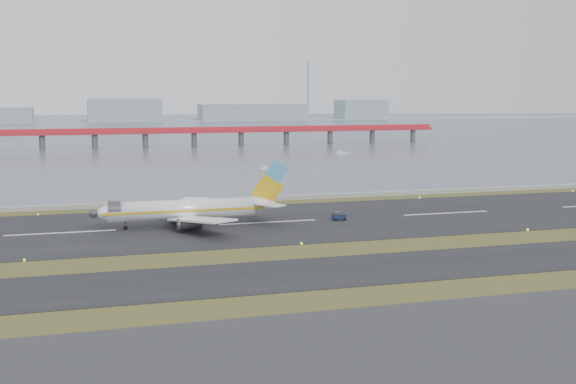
{
  "coord_description": "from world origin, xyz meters",
  "views": [
    {
      "loc": [
        -36.6,
        -108.7,
        25.61
      ],
      "look_at": [
        1.84,
        22.0,
        7.24
      ],
      "focal_mm": 45.0,
      "sensor_mm": 36.0,
      "label": 1
    }
  ],
  "objects": [
    {
      "name": "red_pier",
      "position": [
        20.0,
        250.0,
        7.28
      ],
      "size": [
        260.0,
        5.0,
        10.2
      ],
      "color": "red",
      "rests_on": "ground"
    },
    {
      "name": "apron_strip",
      "position": [
        0.0,
        -55.0,
        0.05
      ],
      "size": [
        1000.0,
        50.0,
        0.1
      ],
      "primitive_type": "cube",
      "color": "#313134",
      "rests_on": "ground"
    },
    {
      "name": "far_shoreline",
      "position": [
        13.62,
        620.0,
        6.07
      ],
      "size": [
        1400.0,
        80.0,
        60.5
      ],
      "color": "#8FA0A9",
      "rests_on": "ground"
    },
    {
      "name": "pushback_tug",
      "position": [
        14.63,
        28.49,
        0.87
      ],
      "size": [
        2.9,
        1.84,
        1.79
      ],
      "rotation": [
        0.0,
        0.0,
        -0.07
      ],
      "color": "#141D37",
      "rests_on": "ground"
    },
    {
      "name": "bay_water",
      "position": [
        0.0,
        460.0,
        0.0
      ],
      "size": [
        1400.0,
        800.0,
        1.3
      ],
      "primitive_type": "cube",
      "color": "#465364",
      "rests_on": "ground"
    },
    {
      "name": "runway_strip",
      "position": [
        0.0,
        30.0,
        0.05
      ],
      "size": [
        1000.0,
        45.0,
        0.1
      ],
      "primitive_type": "cube",
      "color": "black",
      "rests_on": "ground"
    },
    {
      "name": "taxiway_strip",
      "position": [
        0.0,
        -12.0,
        0.05
      ],
      "size": [
        1000.0,
        18.0,
        0.1
      ],
      "primitive_type": "cube",
      "color": "black",
      "rests_on": "ground"
    },
    {
      "name": "airliner",
      "position": [
        -15.67,
        29.85,
        3.46
      ],
      "size": [
        38.52,
        32.89,
        12.8
      ],
      "color": "white",
      "rests_on": "ground"
    },
    {
      "name": "ground",
      "position": [
        0.0,
        0.0,
        0.0
      ],
      "size": [
        1000.0,
        1000.0,
        0.0
      ],
      "primitive_type": "plane",
      "color": "#344117",
      "rests_on": "ground"
    },
    {
      "name": "workboat_far",
      "position": [
        73.91,
        183.74,
        0.6
      ],
      "size": [
        8.21,
        5.14,
        1.91
      ],
      "rotation": [
        0.0,
        0.0,
        0.37
      ],
      "color": "silver",
      "rests_on": "ground"
    },
    {
      "name": "seawall",
      "position": [
        0.0,
        60.0,
        0.5
      ],
      "size": [
        1000.0,
        2.5,
        1.0
      ],
      "primitive_type": "cube",
      "color": "gray",
      "rests_on": "ground"
    },
    {
      "name": "workboat_near",
      "position": [
        26.17,
        130.53,
        0.5
      ],
      "size": [
        6.8,
        3.58,
        1.58
      ],
      "rotation": [
        0.0,
        0.0,
        0.25
      ],
      "color": "silver",
      "rests_on": "ground"
    }
  ]
}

